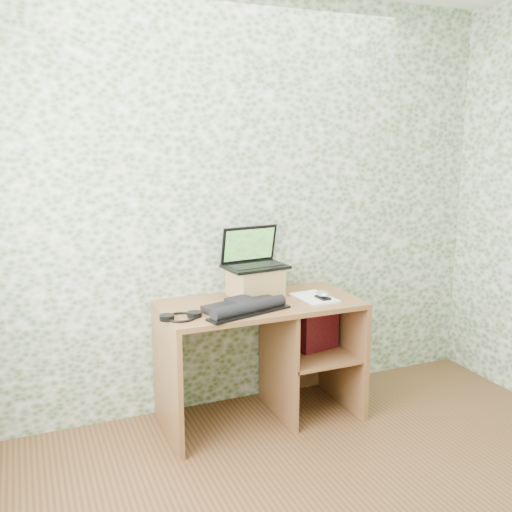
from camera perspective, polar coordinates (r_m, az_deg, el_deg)
name	(u,v)px	position (r m, az deg, el deg)	size (l,w,h in m)	color
wall_back	(241,206)	(3.62, -1.49, 5.04)	(3.50, 3.50, 0.00)	white
desk	(270,341)	(3.58, 1.40, -8.51)	(1.20, 0.60, 0.75)	brown
riser	(255,282)	(3.56, -0.07, -2.61)	(0.30, 0.25, 0.18)	#A47C49
laptop	(253,258)	(3.56, -0.32, -0.15)	(0.40, 0.30, 0.25)	black
keyboard	(245,306)	(3.27, -1.12, -5.07)	(0.53, 0.39, 0.07)	black
headphones	(181,317)	(3.17, -7.53, -6.03)	(0.24, 0.17, 0.03)	black
notepad	(314,298)	(3.53, 5.83, -4.18)	(0.20, 0.29, 0.01)	white
mouse	(323,295)	(3.49, 6.69, -3.94)	(0.07, 0.11, 0.04)	#B0B0B2
pen	(321,294)	(3.58, 6.53, -3.77)	(0.01, 0.01, 0.14)	black
red_box	(319,326)	(3.67, 6.28, -6.93)	(0.27, 0.08, 0.32)	maroon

